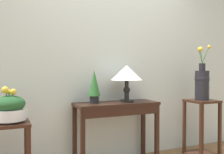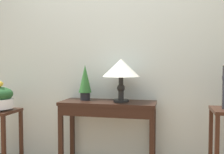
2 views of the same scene
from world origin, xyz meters
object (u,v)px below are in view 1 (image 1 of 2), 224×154
object	(u,v)px
console_table	(117,113)
planter_bowl_wide_left	(9,108)
table_lamp	(127,74)
potted_plant_on_console	(94,85)
flower_vase_tall_right	(202,82)
pedestal_stand_right	(202,128)

from	to	relation	value
console_table	planter_bowl_wide_left	xyz separation A→B (m)	(-1.20, -0.15, 0.15)
console_table	table_lamp	size ratio (longest dim) A/B	2.25
table_lamp	potted_plant_on_console	distance (m)	0.43
console_table	table_lamp	bearing A→B (deg)	8.94
potted_plant_on_console	flower_vase_tall_right	bearing A→B (deg)	-7.43
table_lamp	potted_plant_on_console	xyz separation A→B (m)	(-0.41, 0.04, -0.13)
table_lamp	flower_vase_tall_right	size ratio (longest dim) A/B	0.61
console_table	pedestal_stand_right	xyz separation A→B (m)	(1.20, -0.13, -0.26)
pedestal_stand_right	table_lamp	bearing A→B (deg)	171.71
planter_bowl_wide_left	pedestal_stand_right	world-z (taller)	planter_bowl_wide_left
pedestal_stand_right	potted_plant_on_console	bearing A→B (deg)	172.57
planter_bowl_wide_left	table_lamp	bearing A→B (deg)	7.15
console_table	potted_plant_on_console	distance (m)	0.44
console_table	flower_vase_tall_right	size ratio (longest dim) A/B	1.37
potted_plant_on_console	pedestal_stand_right	bearing A→B (deg)	-7.43
potted_plant_on_console	pedestal_stand_right	distance (m)	1.60
pedestal_stand_right	flower_vase_tall_right	world-z (taller)	flower_vase_tall_right
table_lamp	planter_bowl_wide_left	bearing A→B (deg)	-172.85
console_table	planter_bowl_wide_left	world-z (taller)	planter_bowl_wide_left
potted_plant_on_console	pedestal_stand_right	xyz separation A→B (m)	(1.47, -0.19, -0.60)
flower_vase_tall_right	console_table	bearing A→B (deg)	173.70
console_table	table_lamp	world-z (taller)	table_lamp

